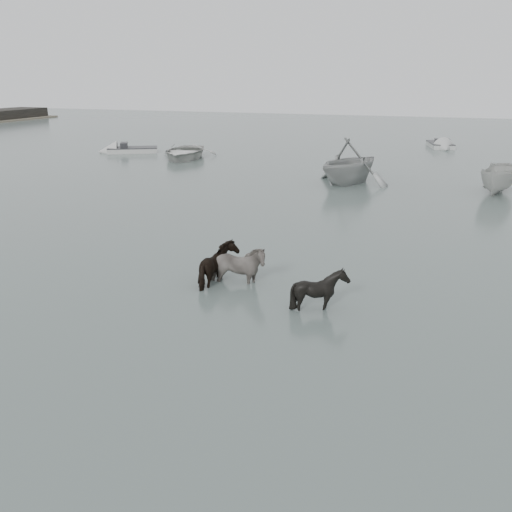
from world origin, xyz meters
name	(u,v)px	position (x,y,z in m)	size (l,w,h in m)	color
ground	(245,298)	(0.00, 0.00, 0.00)	(140.00, 140.00, 0.00)	#4A5853
pony_pinto	(236,259)	(-0.60, 0.91, 0.74)	(0.80, 1.75, 1.48)	black
pony_dark	(219,259)	(-1.06, 0.83, 0.69)	(1.38, 1.18, 1.39)	black
pony_black	(320,285)	(2.03, -0.09, 0.65)	(1.04, 1.17, 1.29)	black
rowboat_lead	(184,150)	(-13.04, 22.84, 0.56)	(3.88, 5.43, 1.12)	beige
rowboat_trail	(350,159)	(-0.46, 17.27, 1.28)	(4.19, 4.86, 2.56)	#9FA2A0
boat_small	(499,178)	(6.93, 17.05, 0.77)	(1.49, 3.97, 1.53)	#B1B2AD
skiff_outer	(132,147)	(-18.08, 24.39, 0.38)	(5.03, 1.60, 0.75)	#B2B1AD
skiff_mid	(440,143)	(3.48, 35.34, 0.38)	(4.97, 1.60, 0.75)	#A6A8A5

